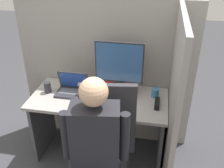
% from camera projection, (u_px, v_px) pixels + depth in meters
% --- Properties ---
extents(cubicle_panel_back, '(1.82, 0.04, 1.59)m').
position_uv_depth(cubicle_panel_back, '(106.00, 74.00, 2.76)').
color(cubicle_panel_back, gray).
rests_on(cubicle_panel_back, ground).
extents(cubicle_panel_right, '(0.04, 1.23, 1.59)m').
position_uv_depth(cubicle_panel_right, '(172.00, 101.00, 2.32)').
color(cubicle_panel_right, gray).
rests_on(cubicle_panel_right, ground).
extents(desk, '(1.32, 0.61, 0.71)m').
position_uv_depth(desk, '(99.00, 113.00, 2.61)').
color(desk, '#9E9993').
rests_on(desk, ground).
extents(paper_box, '(0.33, 0.21, 0.06)m').
position_uv_depth(paper_box, '(119.00, 90.00, 2.59)').
color(paper_box, red).
rests_on(paper_box, desk).
extents(monitor, '(0.46, 0.20, 0.47)m').
position_uv_depth(monitor, '(119.00, 65.00, 2.46)').
color(monitor, '#232328').
rests_on(monitor, paper_box).
extents(laptop, '(0.31, 0.21, 0.22)m').
position_uv_depth(laptop, '(72.00, 89.00, 2.57)').
color(laptop, '#2D2D33').
rests_on(laptop, desk).
extents(mouse, '(0.07, 0.05, 0.03)m').
position_uv_depth(mouse, '(93.00, 99.00, 2.47)').
color(mouse, silver).
rests_on(mouse, desk).
extents(stapler, '(0.04, 0.15, 0.05)m').
position_uv_depth(stapler, '(157.00, 104.00, 2.38)').
color(stapler, black).
rests_on(stapler, desk).
extents(carrot_toy, '(0.04, 0.16, 0.04)m').
position_uv_depth(carrot_toy, '(113.00, 110.00, 2.30)').
color(carrot_toy, orange).
rests_on(carrot_toy, desk).
extents(office_chair, '(0.54, 0.58, 1.12)m').
position_uv_depth(office_chair, '(102.00, 154.00, 2.05)').
color(office_chair, '#2D2D33').
rests_on(office_chair, ground).
extents(person, '(0.48, 0.43, 1.30)m').
position_uv_depth(person, '(93.00, 150.00, 1.82)').
color(person, '#282D4C').
rests_on(person, ground).
extents(coffee_mug, '(0.07, 0.07, 0.09)m').
position_uv_depth(coffee_mug, '(155.00, 93.00, 2.51)').
color(coffee_mug, teal).
rests_on(coffee_mug, desk).
extents(pen_cup, '(0.07, 0.07, 0.11)m').
position_uv_depth(pen_cup, '(48.00, 87.00, 2.58)').
color(pen_cup, '#28282D').
rests_on(pen_cup, desk).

